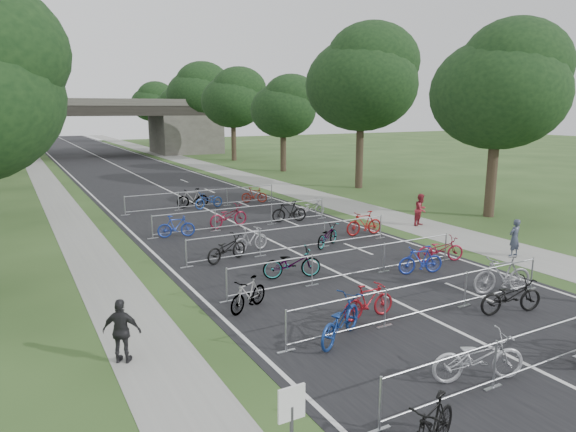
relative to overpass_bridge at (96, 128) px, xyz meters
name	(u,v)px	position (x,y,z in m)	size (l,w,h in m)	color
road	(122,168)	(0.00, -15.00, -3.53)	(11.00, 140.00, 0.01)	black
sidewalk_right	(199,164)	(8.00, -15.00, -3.53)	(3.00, 140.00, 0.01)	gray
sidewalk_left	(40,173)	(-7.50, -15.00, -3.53)	(2.00, 140.00, 0.01)	gray
lane_markings	(122,168)	(0.00, -15.00, -3.53)	(0.12, 140.00, 0.00)	silver
overpass_bridge	(96,128)	(0.00, 0.00, 0.00)	(31.00, 8.00, 7.05)	#46453F
park_sign	(292,420)	(-6.80, -62.00, -2.27)	(0.45, 0.06, 1.83)	#4C4C51
tree_right_0	(501,88)	(13.11, -49.07, 3.39)	(7.17, 7.17, 10.93)	#33261C
tree_right_1	(363,80)	(13.11, -37.07, 4.37)	(8.18, 8.18, 12.47)	#33261C
tree_right_2	(285,108)	(13.11, -25.07, 2.41)	(6.16, 6.16, 9.39)	#33261C
tree_right_3	(234,99)	(13.11, -13.07, 3.39)	(7.17, 7.17, 10.93)	#33261C
tree_right_4	(198,93)	(13.11, -1.07, 4.37)	(8.18, 8.18, 12.47)	#33261C
tree_right_5	(173,108)	(13.11, 10.93, 2.41)	(6.16, 6.16, 9.39)	#33261C
tree_right_6	(153,102)	(13.11, 22.93, 3.39)	(7.17, 7.17, 10.93)	#33261C
barrier_row_1	(541,349)	(0.00, -61.40, -2.99)	(9.70, 0.08, 1.10)	#A5A8AD
barrier_row_2	(427,298)	(0.00, -57.80, -2.99)	(9.70, 0.08, 1.10)	#A5A8AD
barrier_row_3	(349,264)	(0.00, -54.00, -2.99)	(9.70, 0.08, 1.10)	#A5A8AD
barrier_row_4	(293,239)	(0.00, -50.00, -2.99)	(9.70, 0.08, 1.10)	#A5A8AD
barrier_row_5	(244,217)	(0.00, -45.00, -2.99)	(9.70, 0.08, 1.10)	#A5A8AD
barrier_row_6	(203,199)	(0.00, -39.00, -2.99)	(9.70, 0.08, 1.10)	#A5A8AD
bike_4	(432,429)	(-4.30, -62.40, -3.00)	(0.51, 1.79, 1.08)	black
bike_5	(478,357)	(-1.60, -61.02, -2.98)	(0.74, 2.11, 1.11)	#AFB0B7
bike_8	(340,320)	(-3.09, -57.92, -2.97)	(0.75, 2.15, 1.13)	navy
bike_9	(369,302)	(-1.59, -57.15, -3.02)	(0.48, 1.72, 1.03)	maroon
bike_10	(511,296)	(2.27, -58.82, -3.01)	(0.70, 2.01, 1.05)	black
bike_11	(502,275)	(3.45, -57.57, -2.91)	(0.58, 2.06, 1.24)	gray
bike_12	(248,294)	(-4.30, -54.92, -3.04)	(0.46, 1.64, 0.98)	#A5A8AD
bike_13	(292,263)	(-1.74, -52.97, -2.99)	(0.72, 2.07, 1.09)	#A5A8AD
bike_14	(421,260)	(2.54, -54.81, -3.02)	(0.48, 1.72, 1.03)	#1B3199
bike_15	(440,249)	(4.30, -54.02, -3.04)	(0.66, 1.88, 0.99)	maroon
bike_16	(227,249)	(-2.97, -49.96, -3.02)	(0.68, 1.95, 1.02)	black
bike_17	(251,240)	(-1.58, -49.20, -3.01)	(0.49, 1.74, 1.04)	#94949A
bike_18	(327,236)	(1.67, -50.01, -3.06)	(0.63, 1.82, 0.96)	#A5A8AD
bike_19	(364,223)	(4.30, -49.16, -2.96)	(0.54, 1.89, 1.14)	maroon
bike_20	(176,227)	(-3.57, -45.31, -3.02)	(0.49, 1.72, 1.03)	#1C359A
bike_21	(228,216)	(-0.65, -44.49, -2.97)	(0.75, 2.15, 1.13)	maroon
bike_22	(289,212)	(2.63, -44.90, -2.98)	(0.52, 1.85, 1.11)	black
bike_23	(310,208)	(4.30, -44.30, -3.04)	(0.66, 1.88, 0.99)	#A9A7AF
bike_25	(193,198)	(-0.54, -38.62, -2.96)	(0.54, 1.91, 1.15)	#A5A8AD
bike_26	(209,200)	(0.23, -39.32, -3.04)	(0.66, 1.88, 0.99)	#1C429C
bike_27	(254,195)	(3.40, -38.93, -3.05)	(0.46, 1.62, 0.97)	maroon
pedestrian_a	(514,238)	(7.45, -54.90, -2.77)	(0.56, 0.36, 1.52)	#343A4E
pedestrian_b	(421,210)	(8.07, -48.89, -2.72)	(0.79, 0.62, 1.63)	maroon
pedestrian_c	(122,331)	(-8.20, -56.42, -2.76)	(0.91, 0.38, 1.55)	black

